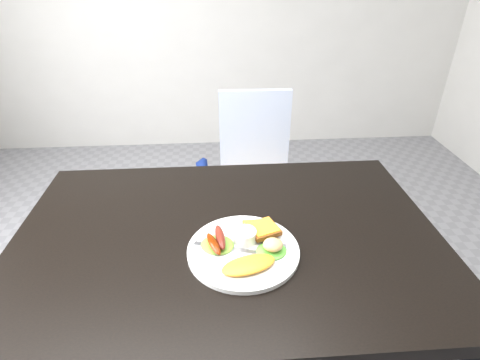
{
  "coord_description": "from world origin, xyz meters",
  "views": [
    {
      "loc": [
        -0.02,
        -0.84,
        1.42
      ],
      "look_at": [
        0.04,
        0.03,
        0.9
      ],
      "focal_mm": 28.0,
      "sensor_mm": 36.0,
      "label": 1
    }
  ],
  "objects_px": {
    "dining_chair": "(257,183)",
    "plate": "(243,251)",
    "person": "(238,137)",
    "dining_table": "(228,238)"
  },
  "relations": [
    {
      "from": "dining_chair",
      "to": "plate",
      "type": "relative_size",
      "value": 1.21
    },
    {
      "from": "dining_chair",
      "to": "person",
      "type": "bearing_deg",
      "value": -118.84
    },
    {
      "from": "dining_table",
      "to": "plate",
      "type": "distance_m",
      "value": 0.1
    },
    {
      "from": "person",
      "to": "plate",
      "type": "distance_m",
      "value": 0.65
    },
    {
      "from": "dining_chair",
      "to": "person",
      "type": "height_order",
      "value": "person"
    },
    {
      "from": "dining_table",
      "to": "dining_chair",
      "type": "relative_size",
      "value": 3.35
    },
    {
      "from": "dining_chair",
      "to": "dining_table",
      "type": "bearing_deg",
      "value": -102.3
    },
    {
      "from": "person",
      "to": "dining_table",
      "type": "bearing_deg",
      "value": 79.41
    },
    {
      "from": "plate",
      "to": "person",
      "type": "bearing_deg",
      "value": 87.38
    },
    {
      "from": "person",
      "to": "plate",
      "type": "height_order",
      "value": "person"
    }
  ]
}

